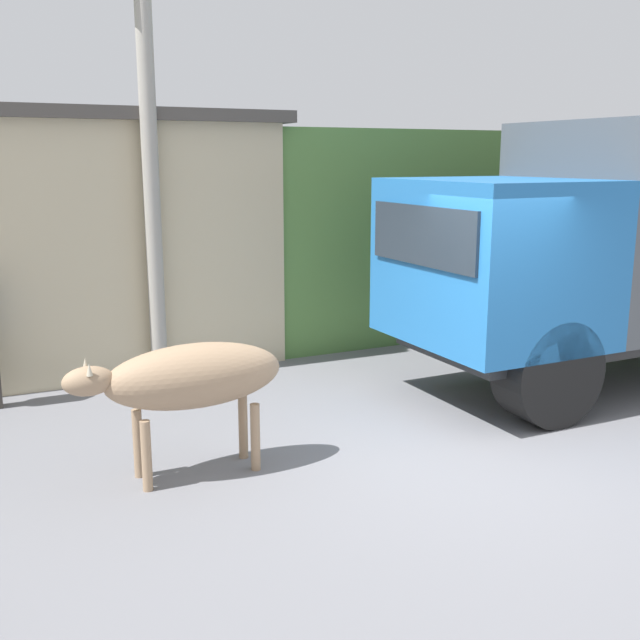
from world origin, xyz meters
TOP-DOWN VIEW (x-y plane):
  - ground_plane at (0.00, 0.00)m, footprint 60.00×60.00m
  - hillside_embankment at (0.00, 7.39)m, footprint 32.00×6.48m
  - building_backdrop at (-2.64, 5.29)m, footprint 5.07×2.70m
  - brown_cow at (-2.60, 0.83)m, footprint 1.98×0.59m
  - utility_pole at (-2.12, 3.93)m, footprint 0.90×0.21m

SIDE VIEW (x-z plane):
  - ground_plane at x=0.00m, z-range 0.00..0.00m
  - brown_cow at x=-2.60m, z-range 0.31..1.55m
  - hillside_embankment at x=0.00m, z-range 0.00..3.30m
  - building_backdrop at x=-2.64m, z-range 0.01..3.52m
  - utility_pole at x=-2.12m, z-range 0.12..5.78m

